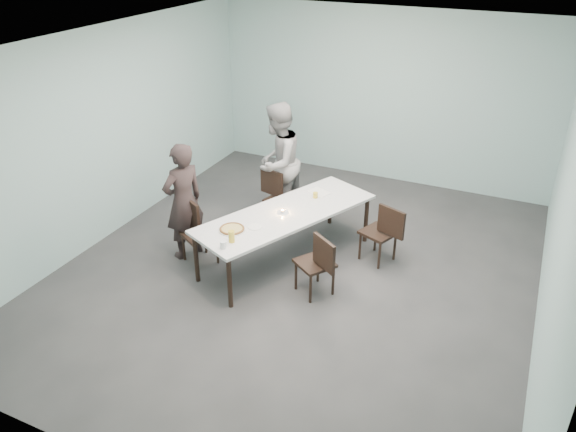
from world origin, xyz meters
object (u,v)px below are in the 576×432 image
at_px(chair_near_right, 319,261).
at_px(diner_far, 278,163).
at_px(amber_tumbler, 315,195).
at_px(chair_far_left, 277,194).
at_px(chair_far_right, 384,230).
at_px(diner_near, 184,202).
at_px(table, 286,216).
at_px(pizza, 232,229).
at_px(side_plate, 255,227).
at_px(beer_glass, 232,237).
at_px(water_tumbler, 223,245).
at_px(chair_near_left, 196,228).
at_px(tealight, 283,211).

height_order(chair_near_right, diner_far, diner_far).
bearing_deg(diner_far, amber_tumbler, 58.57).
relative_size(chair_far_left, chair_near_right, 1.00).
height_order(chair_near_right, chair_far_right, same).
xyz_separation_m(chair_far_right, diner_near, (-2.55, -0.96, 0.33)).
bearing_deg(chair_far_left, diner_far, 128.29).
bearing_deg(amber_tumbler, diner_far, 147.60).
relative_size(table, amber_tumbler, 34.26).
distance_m(pizza, side_plate, 0.29).
xyz_separation_m(diner_near, beer_glass, (1.06, -0.54, -0.01)).
bearing_deg(chair_far_right, water_tumbler, 69.60).
relative_size(diner_far, pizza, 5.49).
relative_size(chair_near_left, tealight, 15.54).
bearing_deg(diner_far, chair_far_left, 24.77).
bearing_deg(water_tumbler, chair_near_left, 142.04).
bearing_deg(beer_glass, table, 74.72).
relative_size(chair_far_left, beer_glass, 5.80).
relative_size(chair_near_left, beer_glass, 5.80).
height_order(diner_near, tealight, diner_near).
xyz_separation_m(table, diner_far, (-0.67, 1.12, 0.24)).
bearing_deg(water_tumbler, chair_near_right, 29.51).
xyz_separation_m(table, side_plate, (-0.19, -0.54, 0.06)).
distance_m(chair_near_right, water_tumbler, 1.19).
xyz_separation_m(diner_far, amber_tumbler, (0.85, -0.54, -0.14)).
height_order(side_plate, beer_glass, beer_glass).
height_order(side_plate, amber_tumbler, amber_tumbler).
height_order(table, chair_near_left, chair_near_left).
relative_size(chair_near_right, amber_tumbler, 10.88).
distance_m(chair_near_left, chair_far_right, 2.56).
height_order(chair_far_right, amber_tumbler, chair_far_right).
height_order(chair_far_right, pizza, chair_far_right).
height_order(chair_far_left, diner_far, diner_far).
relative_size(chair_near_right, beer_glass, 5.80).
relative_size(beer_glass, amber_tumbler, 1.88).
bearing_deg(chair_near_right, water_tumbler, 63.54).
bearing_deg(pizza, chair_far_right, 37.53).
xyz_separation_m(table, water_tumbler, (-0.29, -1.15, 0.10)).
relative_size(table, side_plate, 15.22).
relative_size(pizza, tealight, 6.07).
relative_size(table, chair_far_right, 3.15).
bearing_deg(beer_glass, chair_near_left, 150.31).
xyz_separation_m(chair_far_right, water_tumbler, (-1.51, -1.67, 0.29)).
bearing_deg(beer_glass, chair_near_right, 22.16).
bearing_deg(tealight, pizza, -118.13).
relative_size(water_tumbler, amber_tumbler, 1.12).
bearing_deg(table, tealight, -134.82).
distance_m(table, chair_near_right, 0.94).
xyz_separation_m(side_plate, amber_tumbler, (0.37, 1.12, 0.04)).
height_order(diner_far, side_plate, diner_far).
xyz_separation_m(diner_near, amber_tumbler, (1.52, 1.02, -0.04)).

